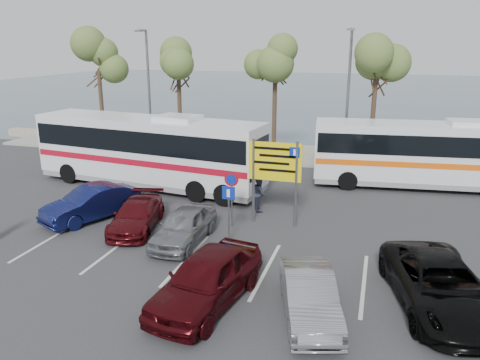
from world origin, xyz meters
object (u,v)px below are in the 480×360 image
(direction_sign, at_px, (275,168))
(car_blue, at_px, (92,203))
(street_lamp_left, at_px, (148,86))
(coach_bus_left, at_px, (148,153))
(suv_black, at_px, (440,285))
(car_silver_b, at_px, (309,296))
(street_lamp_right, at_px, (348,91))
(coach_bus_right, at_px, (428,157))
(car_maroon, at_px, (137,215))
(car_red, at_px, (207,279))
(car_silver_a, at_px, (184,226))
(pedestrian_far, at_px, (259,193))

(direction_sign, bearing_deg, car_blue, -167.51)
(street_lamp_left, relative_size, coach_bus_left, 0.63)
(coach_bus_left, relative_size, car_blue, 2.95)
(street_lamp_left, xyz_separation_m, suv_black, (17.00, -15.32, -3.87))
(car_silver_b, bearing_deg, suv_black, 6.93)
(street_lamp_right, xyz_separation_m, car_blue, (-9.66, -12.02, -3.89))
(street_lamp_right, height_order, car_blue, street_lamp_right)
(coach_bus_right, distance_m, car_maroon, 15.12)
(car_blue, height_order, car_maroon, car_blue)
(street_lamp_left, distance_m, car_silver_b, 21.95)
(car_red, bearing_deg, coach_bus_left, 134.64)
(street_lamp_left, distance_m, car_red, 20.38)
(street_lamp_left, height_order, coach_bus_left, street_lamp_left)
(street_lamp_right, bearing_deg, direction_sign, -100.94)
(street_lamp_right, distance_m, coach_bus_right, 6.16)
(direction_sign, height_order, car_maroon, direction_sign)
(car_silver_a, bearing_deg, car_blue, 166.31)
(car_silver_a, bearing_deg, street_lamp_right, 69.44)
(direction_sign, xyz_separation_m, car_silver_a, (-2.86, -2.84, -1.76))
(street_lamp_left, relative_size, car_red, 1.74)
(street_lamp_left, xyz_separation_m, car_red, (10.54, -17.02, -3.81))
(coach_bus_right, height_order, car_maroon, coach_bus_right)
(street_lamp_left, relative_size, pedestrian_far, 4.93)
(car_maroon, xyz_separation_m, car_red, (4.80, -4.55, 0.20))
(car_silver_a, height_order, car_red, car_red)
(car_silver_a, height_order, car_silver_b, car_silver_a)
(pedestrian_far, bearing_deg, street_lamp_left, 22.48)
(car_blue, distance_m, car_maroon, 2.45)
(suv_black, bearing_deg, direction_sign, 125.96)
(street_lamp_left, distance_m, direction_sign, 15.24)
(direction_sign, bearing_deg, suv_black, -39.80)
(direction_sign, height_order, pedestrian_far, direction_sign)
(car_maroon, bearing_deg, car_blue, 156.76)
(direction_sign, relative_size, car_silver_a, 0.92)
(coach_bus_left, bearing_deg, street_lamp_right, 36.46)
(car_red, height_order, car_silver_b, car_red)
(car_maroon, bearing_deg, car_silver_b, -42.06)
(car_blue, distance_m, suv_black, 14.05)
(car_silver_a, bearing_deg, coach_bus_left, 126.79)
(street_lamp_right, xyz_separation_m, coach_bus_right, (4.50, -3.02, -2.92))
(street_lamp_left, xyz_separation_m, car_silver_a, (8.14, -13.16, -3.93))
(car_red, bearing_deg, car_silver_b, 12.76)
(suv_black, bearing_deg, car_maroon, 151.56)
(car_maroon, distance_m, car_red, 6.62)
(coach_bus_left, bearing_deg, suv_black, -31.58)
(coach_bus_left, xyz_separation_m, car_silver_a, (4.64, -6.14, -1.14))
(street_lamp_left, height_order, suv_black, street_lamp_left)
(car_silver_b, bearing_deg, car_blue, 137.84)
(car_red, bearing_deg, car_maroon, 146.01)
(car_blue, bearing_deg, car_silver_a, 11.39)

